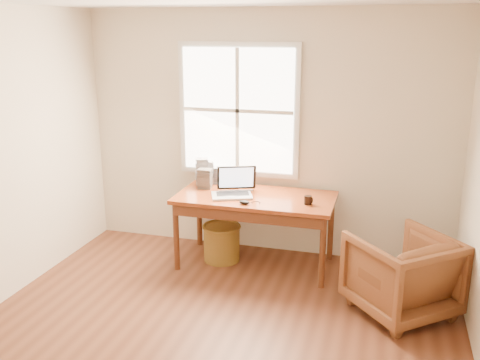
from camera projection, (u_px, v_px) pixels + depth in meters
The scene contains 11 objects.
room_shell at pixel (196, 186), 3.76m from camera, with size 4.04×4.54×2.64m.
desk at pixel (255, 198), 5.43m from camera, with size 1.60×0.80×0.04m, color brown.
armchair at pixel (402, 274), 4.58m from camera, with size 0.76×0.79×0.71m, color brown.
wicker_stool at pixel (222, 243), 5.67m from camera, with size 0.38×0.38×0.38m, color brown.
laptop at pixel (232, 181), 5.35m from camera, with size 0.44×0.47×0.33m, color #A4A5AB, non-canonical shape.
mouse at pixel (244, 202), 5.17m from camera, with size 0.11×0.06×0.04m, color black.
coffee_mug at pixel (308, 200), 5.16m from camera, with size 0.07×0.07×0.08m, color black.
cd_stack_a at pixel (208, 172), 5.84m from camera, with size 0.13×0.11×0.25m, color silver.
cd_stack_b at pixel (205, 178), 5.66m from camera, with size 0.14×0.12×0.21m, color #26262B.
cd_stack_c at pixel (202, 172), 5.78m from camera, with size 0.13×0.11×0.29m, color #A09EAB.
cd_stack_d at pixel (221, 176), 5.83m from camera, with size 0.14×0.12×0.18m, color #A8ACB4.
Camera 1 is at (1.26, -3.22, 2.39)m, focal length 40.00 mm.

